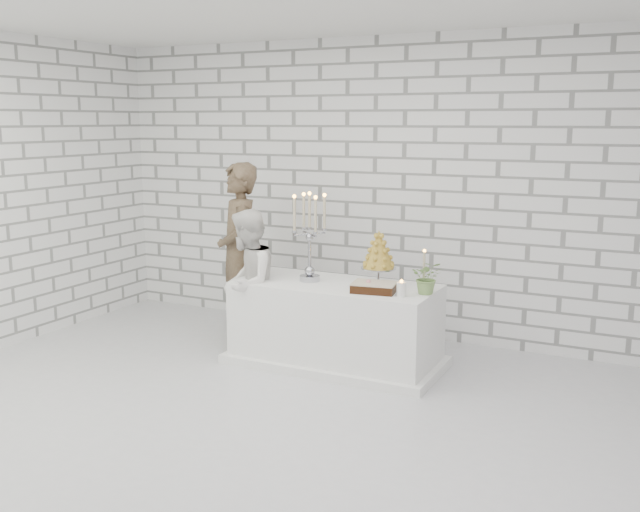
# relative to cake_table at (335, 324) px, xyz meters

# --- Properties ---
(ground) EXTENTS (6.00, 5.00, 0.01)m
(ground) POSITION_rel_cake_table_xyz_m (-0.10, -1.36, -0.38)
(ground) COLOR silver
(ground) RESTS_ON ground
(wall_back) EXTENTS (6.00, 0.01, 3.00)m
(wall_back) POSITION_rel_cake_table_xyz_m (-0.10, 1.14, 1.12)
(wall_back) COLOR white
(wall_back) RESTS_ON ground
(cake_table) EXTENTS (1.80, 0.80, 0.75)m
(cake_table) POSITION_rel_cake_table_xyz_m (0.00, 0.00, 0.00)
(cake_table) COLOR white
(cake_table) RESTS_ON ground
(groom) EXTENTS (0.74, 0.77, 1.78)m
(groom) POSITION_rel_cake_table_xyz_m (-1.17, 0.24, 0.51)
(groom) COLOR #4B3928
(groom) RESTS_ON ground
(bride) EXTENTS (0.69, 0.79, 1.39)m
(bride) POSITION_rel_cake_table_xyz_m (-0.81, -0.18, 0.32)
(bride) COLOR white
(bride) RESTS_ON ground
(candelabra) EXTENTS (0.35, 0.35, 0.81)m
(candelabra) POSITION_rel_cake_table_xyz_m (-0.25, -0.01, 0.78)
(candelabra) COLOR #A8A8B2
(candelabra) RESTS_ON cake_table
(croquembouche) EXTENTS (0.38, 0.38, 0.48)m
(croquembouche) POSITION_rel_cake_table_xyz_m (0.35, 0.15, 0.62)
(croquembouche) COLOR olive
(croquembouche) RESTS_ON cake_table
(chocolate_cake) EXTENTS (0.40, 0.31, 0.08)m
(chocolate_cake) POSITION_rel_cake_table_xyz_m (0.43, -0.14, 0.42)
(chocolate_cake) COLOR black
(chocolate_cake) RESTS_ON cake_table
(pillar_candle) EXTENTS (0.09, 0.09, 0.12)m
(pillar_candle) POSITION_rel_cake_table_xyz_m (0.69, -0.19, 0.44)
(pillar_candle) COLOR white
(pillar_candle) RESTS_ON cake_table
(extra_taper) EXTENTS (0.07, 0.07, 0.32)m
(extra_taper) POSITION_rel_cake_table_xyz_m (0.76, 0.17, 0.54)
(extra_taper) COLOR #C3B794
(extra_taper) RESTS_ON cake_table
(flowers) EXTENTS (0.31, 0.29, 0.28)m
(flowers) POSITION_rel_cake_table_xyz_m (0.85, -0.01, 0.52)
(flowers) COLOR #618146
(flowers) RESTS_ON cake_table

